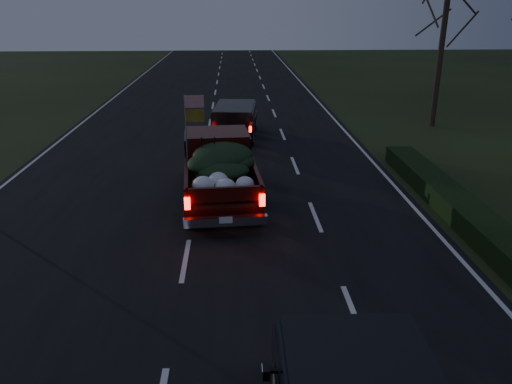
{
  "coord_description": "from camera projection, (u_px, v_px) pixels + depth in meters",
  "views": [
    {
      "loc": [
        1.22,
        -10.9,
        5.87
      ],
      "look_at": [
        1.79,
        1.23,
        1.3
      ],
      "focal_mm": 35.0,
      "sensor_mm": 36.0,
      "label": 1
    }
  ],
  "objects": [
    {
      "name": "ground",
      "position": [
        185.0,
        261.0,
        12.2
      ],
      "size": [
        120.0,
        120.0,
        0.0
      ],
      "primitive_type": "plane",
      "color": "black",
      "rests_on": "ground"
    },
    {
      "name": "road_asphalt",
      "position": [
        185.0,
        260.0,
        12.2
      ],
      "size": [
        14.0,
        120.0,
        0.02
      ],
      "primitive_type": "cube",
      "color": "black",
      "rests_on": "ground"
    },
    {
      "name": "hedge_row",
      "position": [
        449.0,
        199.0,
        15.25
      ],
      "size": [
        1.0,
        10.0,
        0.6
      ],
      "primitive_type": "cube",
      "color": "black",
      "rests_on": "ground"
    },
    {
      "name": "bare_tree_far",
      "position": [
        445.0,
        19.0,
        23.96
      ],
      "size": [
        3.6,
        3.6,
        7.0
      ],
      "color": "black",
      "rests_on": "ground"
    },
    {
      "name": "pickup_truck",
      "position": [
        219.0,
        165.0,
        15.77
      ],
      "size": [
        2.58,
        5.81,
        2.97
      ],
      "rotation": [
        0.0,
        0.0,
        0.07
      ],
      "color": "#360A07",
      "rests_on": "ground"
    },
    {
      "name": "lead_suv",
      "position": [
        235.0,
        118.0,
        23.11
      ],
      "size": [
        2.23,
        4.55,
        1.27
      ],
      "rotation": [
        0.0,
        0.0,
        -0.09
      ],
      "color": "black",
      "rests_on": "ground"
    }
  ]
}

